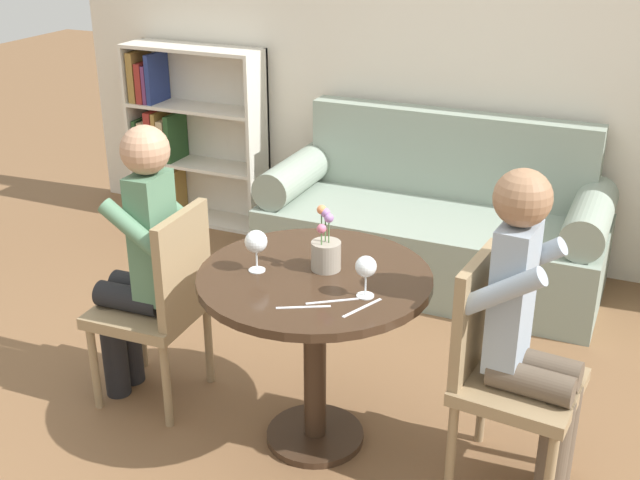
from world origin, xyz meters
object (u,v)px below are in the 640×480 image
person_left (140,260)px  person_right (530,332)px  bookshelf_left (184,136)px  chair_left (162,299)px  wine_glass_right (366,268)px  flower_vase (326,251)px  chair_right (501,365)px  wine_glass_left (256,242)px  couch (433,227)px

person_left → person_right: (1.60, 0.06, 0.00)m
bookshelf_left → person_left: bearing=-61.9°
chair_left → bookshelf_left: bearing=-151.9°
person_right → wine_glass_right: person_right is taller
chair_left → flower_vase: bearing=91.9°
chair_right → wine_glass_right: wine_glass_right is taller
bookshelf_left → person_right: size_ratio=0.94×
wine_glass_left → wine_glass_right: size_ratio=1.05×
chair_right → person_left: person_left is taller
chair_left → couch: bearing=154.5°
bookshelf_left → chair_left: size_ratio=1.30×
couch → chair_left: 1.80m
bookshelf_left → wine_glass_right: (2.06, -2.01, 0.30)m
person_left → wine_glass_right: size_ratio=8.03×
couch → chair_left: couch is taller
flower_vase → chair_right: bearing=1.3°
chair_right → person_left: size_ratio=0.72×
wine_glass_right → chair_left: bearing=174.2°
couch → chair_right: (0.71, -1.58, 0.18)m
chair_left → person_right: (1.51, 0.05, 0.17)m
bookshelf_left → person_right: bearing=-35.3°
person_left → person_right: size_ratio=1.00×
bookshelf_left → chair_right: (2.54, -1.85, -0.07)m
wine_glass_left → person_left: bearing=174.1°
person_right → wine_glass_left: person_right is taller
couch → person_left: size_ratio=1.52×
chair_right → person_right: 0.19m
person_left → chair_right: bearing=90.6°
person_left → person_right: 1.60m
bookshelf_left → flower_vase: bookshelf_left is taller
person_left → wine_glass_right: bearing=82.9°
wine_glass_right → couch: bearing=97.8°
couch → person_right: size_ratio=1.52×
couch → bookshelf_left: bookshelf_left is taller
bookshelf_left → wine_glass_left: bookshelf_left is taller
person_left → person_right: same height
chair_left → chair_right: (1.42, 0.07, 0.00)m
couch → bookshelf_left: bearing=171.7°
chair_right → couch: bearing=29.4°
wine_glass_right → flower_vase: flower_vase is taller
chair_left → flower_vase: (0.73, 0.05, 0.33)m
chair_left → chair_right: bearing=90.6°
wine_glass_left → flower_vase: size_ratio=0.64×
chair_right → person_right: (0.09, -0.01, 0.17)m
bookshelf_left → chair_right: 3.14m
bookshelf_left → person_left: size_ratio=0.94×
couch → chair_left: bearing=-113.4°
chair_right → person_left: bearing=97.9°
couch → bookshelf_left: size_ratio=1.62×
wine_glass_left → flower_vase: flower_vase is taller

